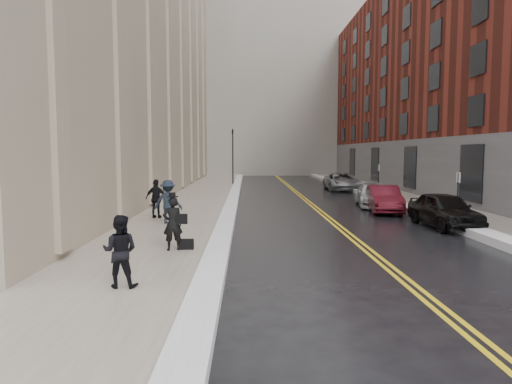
{
  "coord_description": "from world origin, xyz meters",
  "views": [
    {
      "loc": [
        -1.32,
        -11.65,
        3.1
      ],
      "look_at": [
        -0.98,
        5.42,
        1.6
      ],
      "focal_mm": 32.0,
      "sensor_mm": 36.0,
      "label": 1
    }
  ],
  "objects_px": {
    "car_maroon": "(384,199)",
    "car_silver_near": "(373,195)",
    "pedestrian_main": "(173,224)",
    "car_silver_far": "(342,182)",
    "pedestrian_c": "(156,199)",
    "pedestrian_a": "(120,251)",
    "car_black": "(444,210)",
    "pedestrian_b": "(168,202)"
  },
  "relations": [
    {
      "from": "car_silver_near",
      "to": "pedestrian_a",
      "type": "height_order",
      "value": "pedestrian_a"
    },
    {
      "from": "car_black",
      "to": "pedestrian_c",
      "type": "relative_size",
      "value": 2.46
    },
    {
      "from": "car_silver_far",
      "to": "pedestrian_a",
      "type": "height_order",
      "value": "pedestrian_a"
    },
    {
      "from": "pedestrian_a",
      "to": "pedestrian_main",
      "type": "bearing_deg",
      "value": -95.76
    },
    {
      "from": "car_silver_far",
      "to": "pedestrian_c",
      "type": "distance_m",
      "value": 20.0
    },
    {
      "from": "pedestrian_a",
      "to": "car_maroon",
      "type": "bearing_deg",
      "value": -123.75
    },
    {
      "from": "car_black",
      "to": "pedestrian_main",
      "type": "xyz_separation_m",
      "value": [
        -10.35,
        -4.85,
        0.23
      ]
    },
    {
      "from": "car_black",
      "to": "car_silver_near",
      "type": "distance_m",
      "value": 7.47
    },
    {
      "from": "car_silver_near",
      "to": "car_silver_far",
      "type": "xyz_separation_m",
      "value": [
        0.45,
        10.71,
        0.08
      ]
    },
    {
      "from": "pedestrian_main",
      "to": "car_black",
      "type": "bearing_deg",
      "value": -173.08
    },
    {
      "from": "car_maroon",
      "to": "car_silver_far",
      "type": "distance_m",
      "value": 13.32
    },
    {
      "from": "car_silver_far",
      "to": "pedestrian_b",
      "type": "height_order",
      "value": "pedestrian_b"
    },
    {
      "from": "pedestrian_b",
      "to": "pedestrian_c",
      "type": "relative_size",
      "value": 1.04
    },
    {
      "from": "car_black",
      "to": "pedestrian_a",
      "type": "xyz_separation_m",
      "value": [
        -10.9,
        -8.59,
        0.22
      ]
    },
    {
      "from": "car_silver_near",
      "to": "pedestrian_c",
      "type": "relative_size",
      "value": 2.52
    },
    {
      "from": "car_maroon",
      "to": "pedestrian_a",
      "type": "height_order",
      "value": "pedestrian_a"
    },
    {
      "from": "car_black",
      "to": "pedestrian_a",
      "type": "distance_m",
      "value": 13.88
    },
    {
      "from": "car_silver_near",
      "to": "pedestrian_main",
      "type": "bearing_deg",
      "value": -119.82
    },
    {
      "from": "car_black",
      "to": "pedestrian_b",
      "type": "bearing_deg",
      "value": 175.63
    },
    {
      "from": "car_maroon",
      "to": "pedestrian_main",
      "type": "bearing_deg",
      "value": -126.17
    },
    {
      "from": "car_maroon",
      "to": "car_silver_near",
      "type": "relative_size",
      "value": 0.96
    },
    {
      "from": "pedestrian_main",
      "to": "pedestrian_b",
      "type": "bearing_deg",
      "value": -97.02
    },
    {
      "from": "pedestrian_a",
      "to": "pedestrian_c",
      "type": "distance_m",
      "value": 10.59
    },
    {
      "from": "car_silver_near",
      "to": "car_silver_far",
      "type": "distance_m",
      "value": 10.72
    },
    {
      "from": "car_black",
      "to": "car_silver_far",
      "type": "xyz_separation_m",
      "value": [
        -0.45,
        18.13,
        -0.01
      ]
    },
    {
      "from": "car_silver_far",
      "to": "car_maroon",
      "type": "bearing_deg",
      "value": -91.91
    },
    {
      "from": "car_silver_near",
      "to": "pedestrian_main",
      "type": "height_order",
      "value": "pedestrian_main"
    },
    {
      "from": "car_maroon",
      "to": "pedestrian_c",
      "type": "distance_m",
      "value": 11.49
    },
    {
      "from": "car_black",
      "to": "car_silver_near",
      "type": "xyz_separation_m",
      "value": [
        -0.9,
        7.42,
        -0.09
      ]
    },
    {
      "from": "car_silver_near",
      "to": "pedestrian_b",
      "type": "distance_m",
      "value": 12.66
    },
    {
      "from": "car_silver_near",
      "to": "pedestrian_a",
      "type": "relative_size",
      "value": 2.74
    },
    {
      "from": "car_maroon",
      "to": "pedestrian_c",
      "type": "relative_size",
      "value": 2.42
    },
    {
      "from": "car_black",
      "to": "pedestrian_c",
      "type": "distance_m",
      "value": 12.32
    },
    {
      "from": "car_black",
      "to": "car_silver_near",
      "type": "relative_size",
      "value": 0.98
    },
    {
      "from": "car_black",
      "to": "pedestrian_b",
      "type": "xyz_separation_m",
      "value": [
        -11.38,
        0.34,
        0.33
      ]
    },
    {
      "from": "car_silver_near",
      "to": "pedestrian_b",
      "type": "bearing_deg",
      "value": -138.16
    },
    {
      "from": "car_maroon",
      "to": "pedestrian_c",
      "type": "height_order",
      "value": "pedestrian_c"
    },
    {
      "from": "pedestrian_main",
      "to": "car_maroon",
      "type": "bearing_deg",
      "value": -152.07
    },
    {
      "from": "pedestrian_a",
      "to": "pedestrian_c",
      "type": "relative_size",
      "value": 0.92
    },
    {
      "from": "pedestrian_b",
      "to": "car_black",
      "type": "bearing_deg",
      "value": -173.59
    },
    {
      "from": "car_silver_near",
      "to": "pedestrian_a",
      "type": "distance_m",
      "value": 18.88
    },
    {
      "from": "car_maroon",
      "to": "pedestrian_b",
      "type": "bearing_deg",
      "value": -148.84
    }
  ]
}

